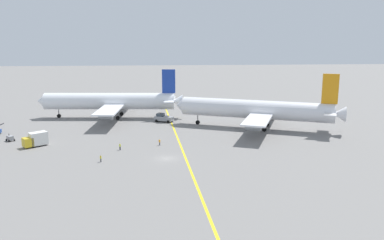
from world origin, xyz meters
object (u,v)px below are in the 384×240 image
(gse_gpu_cart_small, at_px, (10,138))
(gse_catering_truck_tall, at_px, (36,139))
(airliner_being_pushed, at_px, (257,110))
(airliner_at_gate_left, at_px, (111,101))
(ground_crew_ramp_agent_by_cones, at_px, (120,147))
(pushback_tug, at_px, (164,118))
(ground_crew_wing_walker_right, at_px, (101,158))
(ground_crew_marshaller_foreground, at_px, (160,142))

(gse_gpu_cart_small, distance_m, gse_catering_truck_tall, 10.10)
(airliner_being_pushed, bearing_deg, gse_gpu_cart_small, -172.31)
(gse_catering_truck_tall, bearing_deg, airliner_at_gate_left, 66.95)
(airliner_at_gate_left, bearing_deg, gse_catering_truck_tall, -113.05)
(airliner_being_pushed, height_order, ground_crew_ramp_agent_by_cones, airliner_being_pushed)
(gse_catering_truck_tall, bearing_deg, pushback_tug, 39.59)
(ground_crew_ramp_agent_by_cones, bearing_deg, ground_crew_wing_walker_right, -109.93)
(gse_gpu_cart_small, bearing_deg, airliner_being_pushed, 7.69)
(airliner_at_gate_left, bearing_deg, gse_gpu_cart_small, -128.64)
(airliner_being_pushed, xyz_separation_m, ground_crew_ramp_agent_by_cones, (-38.44, -19.89, -4.79))
(pushback_tug, relative_size, ground_crew_marshaller_foreground, 5.41)
(airliner_at_gate_left, height_order, ground_crew_marshaller_foreground, airliner_at_gate_left)
(gse_gpu_cart_small, xyz_separation_m, ground_crew_ramp_agent_by_cones, (29.64, -10.70, 0.07))
(pushback_tug, bearing_deg, ground_crew_wing_walker_right, -109.14)
(airliner_at_gate_left, distance_m, ground_crew_wing_walker_right, 48.79)
(gse_gpu_cart_small, distance_m, ground_crew_ramp_agent_by_cones, 31.51)
(airliner_at_gate_left, bearing_deg, ground_crew_marshaller_foreground, -65.65)
(airliner_being_pushed, distance_m, pushback_tug, 30.31)
(airliner_being_pushed, distance_m, ground_crew_marshaller_foreground, 33.60)
(gse_gpu_cart_small, height_order, gse_catering_truck_tall, gse_catering_truck_tall)
(airliner_at_gate_left, xyz_separation_m, airliner_being_pushed, (45.16, -19.48, 0.05))
(airliner_being_pushed, height_order, ground_crew_marshaller_foreground, airliner_being_pushed)
(gse_catering_truck_tall, relative_size, ground_crew_marshaller_foreground, 3.77)
(gse_gpu_cart_small, xyz_separation_m, ground_crew_marshaller_foreground, (39.21, -7.32, 0.04))
(airliner_being_pushed, bearing_deg, airliner_at_gate_left, 156.66)
(gse_gpu_cart_small, height_order, ground_crew_marshaller_foreground, gse_gpu_cart_small)
(gse_catering_truck_tall, xyz_separation_m, ground_crew_ramp_agent_by_cones, (21.34, -5.02, -0.90))
(pushback_tug, height_order, ground_crew_marshaller_foreground, pushback_tug)
(airliner_at_gate_left, bearing_deg, pushback_tug, -23.82)
(airliner_at_gate_left, relative_size, pushback_tug, 5.63)
(gse_gpu_cart_small, height_order, ground_crew_ramp_agent_by_cones, gse_gpu_cart_small)
(gse_gpu_cart_small, relative_size, ground_crew_wing_walker_right, 1.69)
(gse_catering_truck_tall, bearing_deg, airliner_being_pushed, 13.97)
(gse_gpu_cart_small, bearing_deg, airliner_at_gate_left, 51.36)
(gse_gpu_cart_small, distance_m, ground_crew_marshaller_foreground, 39.89)
(gse_gpu_cart_small, bearing_deg, ground_crew_wing_walker_right, -36.87)
(airliner_at_gate_left, height_order, gse_catering_truck_tall, airliner_at_gate_left)
(ground_crew_ramp_agent_by_cones, bearing_deg, ground_crew_marshaller_foreground, 19.47)
(ground_crew_wing_walker_right, xyz_separation_m, ground_crew_marshaller_foreground, (12.85, 12.44, 0.04))
(gse_gpu_cart_small, bearing_deg, ground_crew_ramp_agent_by_cones, -19.86)
(pushback_tug, relative_size, gse_gpu_cart_small, 3.33)
(airliner_at_gate_left, height_order, pushback_tug, airliner_at_gate_left)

